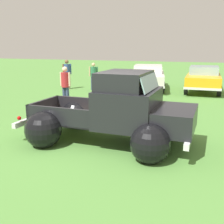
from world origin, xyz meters
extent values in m
plane|color=#548C3D|center=(0.00, 0.00, 0.00)|extent=(80.00, 80.00, 0.00)
cylinder|color=black|center=(1.46, 0.85, 0.38)|extent=(0.76, 0.23, 0.76)
cylinder|color=silver|center=(1.46, 0.85, 0.38)|extent=(0.34, 0.24, 0.34)
cylinder|color=black|center=(1.44, -0.89, 0.38)|extent=(0.76, 0.23, 0.76)
cylinder|color=silver|center=(1.44, -0.89, 0.38)|extent=(0.34, 0.24, 0.34)
cylinder|color=black|center=(-1.34, 0.88, 0.38)|extent=(0.76, 0.23, 0.76)
cylinder|color=silver|center=(-1.34, 0.88, 0.38)|extent=(0.34, 0.24, 0.34)
cylinder|color=black|center=(-1.36, -0.86, 0.38)|extent=(0.76, 0.23, 0.76)
cylinder|color=silver|center=(-1.36, -0.86, 0.38)|extent=(0.34, 0.24, 0.34)
sphere|color=black|center=(-1.34, 0.93, 0.44)|extent=(0.97, 0.97, 0.96)
sphere|color=black|center=(-1.36, -0.91, 0.44)|extent=(0.97, 0.97, 0.96)
cube|color=olive|center=(-0.95, 0.01, 0.54)|extent=(2.07, 1.56, 0.04)
cube|color=black|center=(-0.94, 0.74, 0.77)|extent=(2.05, 0.10, 0.50)
cube|color=black|center=(-0.96, -0.72, 0.77)|extent=(2.05, 0.10, 0.50)
cube|color=black|center=(0.03, 0.00, 0.77)|extent=(0.10, 1.54, 0.50)
cube|color=black|center=(-1.93, 0.02, 0.77)|extent=(0.10, 1.54, 0.50)
cube|color=black|center=(0.65, -0.01, 0.99)|extent=(1.47, 1.72, 0.95)
cube|color=black|center=(0.55, -0.01, 1.70)|extent=(1.17, 1.55, 0.45)
cube|color=#8CADB7|center=(1.19, -0.01, 1.68)|extent=(0.16, 1.46, 0.38)
cube|color=black|center=(1.70, -0.02, 0.80)|extent=(1.27, 1.63, 0.55)
sphere|color=black|center=(1.46, 0.88, 0.42)|extent=(0.93, 0.93, 0.92)
sphere|color=black|center=(1.44, -0.92, 0.42)|extent=(0.93, 0.93, 0.92)
cube|color=silver|center=(-2.24, 0.02, 0.46)|extent=(0.14, 1.98, 0.14)
cube|color=silver|center=(2.24, -0.02, 0.46)|extent=(0.14, 1.98, 0.14)
sphere|color=red|center=(-2.19, 0.81, 0.64)|extent=(0.11, 0.11, 0.11)
sphere|color=red|center=(-2.21, -0.77, 0.64)|extent=(0.11, 0.11, 0.11)
cylinder|color=black|center=(0.10, 8.33, 0.33)|extent=(0.32, 0.69, 0.66)
cylinder|color=silver|center=(0.10, 8.33, 0.33)|extent=(0.26, 0.33, 0.30)
cylinder|color=black|center=(-1.61, 8.00, 0.33)|extent=(0.32, 0.69, 0.66)
cylinder|color=silver|center=(-1.61, 8.00, 0.33)|extent=(0.26, 0.33, 0.30)
cylinder|color=black|center=(-0.46, 11.18, 0.33)|extent=(0.32, 0.69, 0.66)
cylinder|color=silver|center=(-0.46, 11.18, 0.33)|extent=(0.26, 0.33, 0.30)
cylinder|color=black|center=(-2.16, 10.85, 0.33)|extent=(0.32, 0.69, 0.66)
cylinder|color=silver|center=(-2.16, 10.85, 0.33)|extent=(0.26, 0.33, 0.30)
cube|color=silver|center=(-1.03, 9.59, 0.71)|extent=(2.69, 4.81, 0.55)
cube|color=silver|center=(-1.07, 9.77, 1.21)|extent=(1.95, 2.18, 0.45)
cube|color=silver|center=(-1.46, 11.78, 0.45)|extent=(1.90, 0.46, 0.12)
cube|color=silver|center=(-0.61, 7.40, 0.45)|extent=(1.90, 0.46, 0.12)
cylinder|color=black|center=(3.00, 8.44, 0.33)|extent=(0.22, 0.66, 0.66)
cylinder|color=silver|center=(3.00, 8.44, 0.33)|extent=(0.22, 0.30, 0.30)
cylinder|color=black|center=(1.34, 8.40, 0.33)|extent=(0.22, 0.66, 0.66)
cylinder|color=silver|center=(1.34, 8.40, 0.33)|extent=(0.22, 0.30, 0.30)
cylinder|color=black|center=(2.93, 11.19, 0.33)|extent=(0.22, 0.66, 0.66)
cylinder|color=silver|center=(2.93, 11.19, 0.33)|extent=(0.22, 0.30, 0.30)
cylinder|color=black|center=(1.28, 11.15, 0.33)|extent=(0.22, 0.66, 0.66)
cylinder|color=silver|center=(1.28, 11.15, 0.33)|extent=(0.22, 0.30, 0.30)
cube|color=#F2A819|center=(2.14, 9.79, 0.71)|extent=(1.88, 4.34, 0.55)
cube|color=#8CADB7|center=(2.13, 9.96, 1.21)|extent=(1.58, 1.84, 0.45)
cube|color=silver|center=(2.09, 11.90, 0.45)|extent=(1.84, 0.14, 0.12)
cube|color=silver|center=(2.19, 7.68, 0.45)|extent=(1.84, 0.14, 0.12)
cylinder|color=gray|center=(-5.66, 7.84, 0.43)|extent=(0.21, 0.21, 0.85)
cylinder|color=gray|center=(-5.52, 7.94, 0.43)|extent=(0.21, 0.21, 0.85)
cylinder|color=#334C8C|center=(-5.59, 7.89, 1.17)|extent=(0.47, 0.47, 0.64)
cylinder|color=brown|center=(-5.77, 7.76, 1.20)|extent=(0.13, 0.13, 0.61)
cylinder|color=#334C8C|center=(-5.41, 8.02, 1.20)|extent=(0.13, 0.13, 0.61)
sphere|color=brown|center=(-5.59, 7.89, 1.64)|extent=(0.32, 0.32, 0.23)
cylinder|color=navy|center=(-4.05, 8.12, 0.38)|extent=(0.20, 0.20, 0.77)
cylinder|color=navy|center=(-3.90, 8.20, 0.38)|extent=(0.20, 0.20, 0.77)
cylinder|color=#2D724C|center=(-3.98, 8.16, 1.06)|extent=(0.46, 0.46, 0.58)
cylinder|color=#DBAD84|center=(-4.17, 8.05, 1.09)|extent=(0.12, 0.12, 0.55)
cylinder|color=#2D724C|center=(-3.78, 8.26, 1.09)|extent=(0.12, 0.12, 0.55)
sphere|color=#DBAD84|center=(-3.98, 8.16, 1.48)|extent=(0.28, 0.28, 0.21)
cylinder|color=navy|center=(-3.20, 3.65, 0.41)|extent=(0.17, 0.17, 0.82)
cylinder|color=navy|center=(-3.37, 3.67, 0.41)|extent=(0.17, 0.17, 0.82)
cylinder|color=#B2262D|center=(-3.29, 3.66, 1.13)|extent=(0.38, 0.38, 0.62)
cylinder|color=beige|center=(-3.07, 3.63, 1.17)|extent=(0.10, 0.10, 0.59)
cylinder|color=beige|center=(-3.51, 3.68, 1.17)|extent=(0.10, 0.10, 0.59)
sphere|color=beige|center=(-3.29, 3.66, 1.59)|extent=(0.25, 0.25, 0.22)
cube|color=black|center=(1.81, 1.72, 0.01)|extent=(0.36, 0.36, 0.03)
cone|color=orange|center=(1.81, 1.72, 0.33)|extent=(0.28, 0.28, 0.60)
cylinder|color=white|center=(1.81, 1.72, 0.42)|extent=(0.17, 0.17, 0.08)
camera|label=1|loc=(2.63, -6.60, 2.54)|focal=43.80mm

